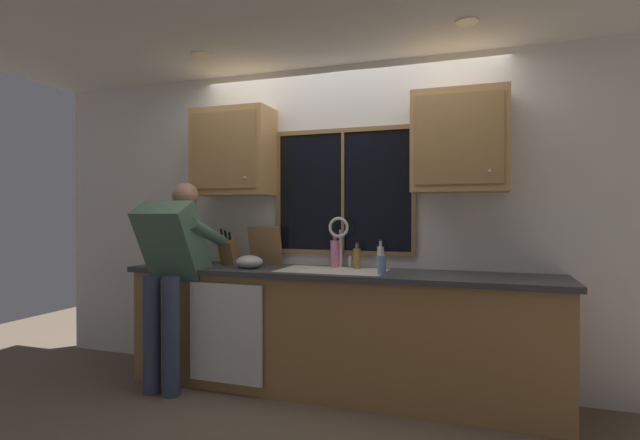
% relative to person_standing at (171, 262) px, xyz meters
% --- Properties ---
extents(back_wall, '(5.61, 0.12, 2.55)m').
position_rel_person_standing_xyz_m(back_wall, '(1.20, 0.70, 0.30)').
color(back_wall, silver).
rests_on(back_wall, floor).
extents(ceiling_downlight_left, '(0.14, 0.14, 0.01)m').
position_rel_person_standing_xyz_m(ceiling_downlight_left, '(0.24, 0.04, 1.57)').
color(ceiling_downlight_left, '#FFEAB2').
extents(ceiling_downlight_right, '(0.14, 0.14, 0.01)m').
position_rel_person_standing_xyz_m(ceiling_downlight_right, '(2.16, 0.04, 1.57)').
color(ceiling_downlight_right, '#FFEAB2').
extents(window_glass, '(1.10, 0.02, 0.95)m').
position_rel_person_standing_xyz_m(window_glass, '(1.19, 0.63, 0.55)').
color(window_glass, black).
extents(window_frame_top, '(1.17, 0.02, 0.04)m').
position_rel_person_standing_xyz_m(window_frame_top, '(1.19, 0.62, 1.04)').
color(window_frame_top, olive).
extents(window_frame_bottom, '(1.17, 0.02, 0.04)m').
position_rel_person_standing_xyz_m(window_frame_bottom, '(1.19, 0.62, 0.06)').
color(window_frame_bottom, olive).
extents(window_frame_left, '(0.03, 0.02, 0.95)m').
position_rel_person_standing_xyz_m(window_frame_left, '(0.62, 0.62, 0.55)').
color(window_frame_left, olive).
extents(window_frame_right, '(0.03, 0.02, 0.95)m').
position_rel_person_standing_xyz_m(window_frame_right, '(1.76, 0.62, 0.55)').
color(window_frame_right, olive).
extents(window_mullion_center, '(0.02, 0.02, 0.95)m').
position_rel_person_standing_xyz_m(window_mullion_center, '(1.19, 0.62, 0.55)').
color(window_mullion_center, olive).
extents(lower_cabinet_run, '(3.21, 0.58, 0.88)m').
position_rel_person_standing_xyz_m(lower_cabinet_run, '(1.20, 0.35, -0.53)').
color(lower_cabinet_run, '#A07744').
rests_on(lower_cabinet_run, floor).
extents(countertop, '(3.27, 0.62, 0.04)m').
position_rel_person_standing_xyz_m(countertop, '(1.20, 0.33, -0.07)').
color(countertop, '#38383D').
rests_on(countertop, lower_cabinet_run).
extents(dishwasher_front, '(0.60, 0.02, 0.74)m').
position_rel_person_standing_xyz_m(dishwasher_front, '(0.45, 0.03, -0.52)').
color(dishwasher_front, white).
extents(upper_cabinet_left, '(0.66, 0.36, 0.72)m').
position_rel_person_standing_xyz_m(upper_cabinet_left, '(0.28, 0.47, 0.89)').
color(upper_cabinet_left, '#B2844C').
extents(upper_cabinet_right, '(0.66, 0.36, 0.72)m').
position_rel_person_standing_xyz_m(upper_cabinet_right, '(2.10, 0.47, 0.89)').
color(upper_cabinet_right, '#B2844C').
extents(sink, '(0.80, 0.46, 0.21)m').
position_rel_person_standing_xyz_m(sink, '(1.19, 0.34, -0.15)').
color(sink, white).
rests_on(sink, lower_cabinet_run).
extents(faucet, '(0.18, 0.09, 0.40)m').
position_rel_person_standing_xyz_m(faucet, '(1.20, 0.52, 0.20)').
color(faucet, silver).
rests_on(faucet, countertop).
extents(person_standing, '(0.53, 0.67, 1.60)m').
position_rel_person_standing_xyz_m(person_standing, '(0.00, 0.00, 0.00)').
color(person_standing, '#384260').
rests_on(person_standing, floor).
extents(knife_block, '(0.12, 0.18, 0.32)m').
position_rel_person_standing_xyz_m(knife_block, '(0.25, 0.45, 0.06)').
color(knife_block, olive).
rests_on(knife_block, countertop).
extents(cutting_board, '(0.29, 0.09, 0.32)m').
position_rel_person_standing_xyz_m(cutting_board, '(0.53, 0.55, 0.10)').
color(cutting_board, '#997047').
rests_on(cutting_board, countertop).
extents(mixing_bowl, '(0.21, 0.21, 0.11)m').
position_rel_person_standing_xyz_m(mixing_bowl, '(0.53, 0.27, -0.01)').
color(mixing_bowl, '#B7B7BC').
rests_on(mixing_bowl, countertop).
extents(soap_dispenser, '(0.06, 0.07, 0.19)m').
position_rel_person_standing_xyz_m(soap_dispenser, '(1.59, 0.22, 0.02)').
color(soap_dispenser, '#668CCC').
rests_on(soap_dispenser, countertop).
extents(bottle_green_glass, '(0.05, 0.05, 0.23)m').
position_rel_person_standing_xyz_m(bottle_green_glass, '(1.52, 0.51, 0.04)').
color(bottle_green_glass, silver).
rests_on(bottle_green_glass, countertop).
extents(bottle_tall_clear, '(0.06, 0.06, 0.21)m').
position_rel_person_standing_xyz_m(bottle_tall_clear, '(1.34, 0.51, 0.03)').
color(bottle_tall_clear, olive).
rests_on(bottle_tall_clear, countertop).
extents(bottle_amber_small, '(0.07, 0.07, 0.28)m').
position_rel_person_standing_xyz_m(bottle_amber_small, '(1.15, 0.54, 0.06)').
color(bottle_amber_small, pink).
rests_on(bottle_amber_small, countertop).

